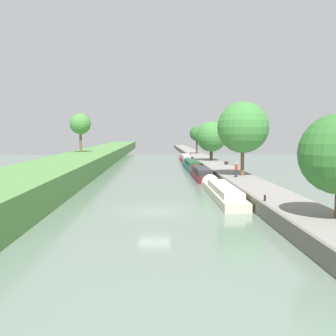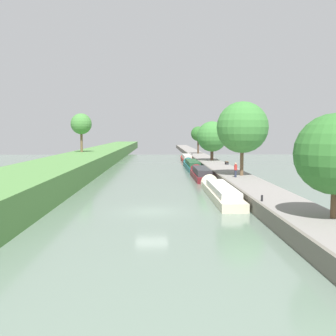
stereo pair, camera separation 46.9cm
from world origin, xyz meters
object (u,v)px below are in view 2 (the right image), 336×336
Objects in this scene: person_walking at (236,170)px; mooring_bollard_far at (192,154)px; narrowboat_red at (186,159)px; narrowboat_teal at (192,165)px; mooring_bollard_near at (262,198)px; narrowboat_maroon at (201,173)px; park_bench at (227,162)px; narrowboat_cream at (220,191)px.

person_walking reaches higher than mooring_bollard_far.
narrowboat_red is at bearing -105.04° from mooring_bollard_far.
mooring_bollard_near is at bearing -87.08° from narrowboat_teal.
narrowboat_teal is at bearing 97.58° from person_walking.
narrowboat_teal is 9.69× the size of person_walking.
narrowboat_maroon is at bearing -90.37° from narrowboat_red.
narrowboat_maroon is at bearing -89.94° from narrowboat_teal.
narrowboat_red is at bearing 103.10° from park_bench.
narrowboat_red is at bearing 89.24° from narrowboat_teal.
person_walking is at bearing -96.68° from park_bench.
narrowboat_teal is at bearing -94.96° from mooring_bollard_far.
mooring_bollard_far reaches higher than narrowboat_maroon.
narrowboat_red is 9.24× the size of park_bench.
narrowboat_cream is at bearing -91.97° from mooring_bollard_far.
mooring_bollard_far is at bearing 86.97° from narrowboat_maroon.
narrowboat_red is (0.05, 46.31, 0.08)m from narrowboat_cream.
narrowboat_teal is 1.16× the size of narrowboat_red.
narrowboat_maroon is 0.80× the size of narrowboat_teal.
narrowboat_maroon is at bearing -119.41° from park_bench.
narrowboat_red reaches higher than narrowboat_teal.
mooring_bollard_near reaches higher than narrowboat_cream.
narrowboat_teal is (-0.02, 14.24, -0.00)m from narrowboat_maroon.
mooring_bollard_far is at bearing 85.04° from narrowboat_teal.
narrowboat_maroon is 7.76× the size of person_walking.
park_bench is (3.20, -27.86, 0.12)m from mooring_bollard_far.
mooring_bollard_near is at bearing -90.00° from mooring_bollard_far.
mooring_bollard_near is (-1.09, -15.69, -0.65)m from person_walking.
person_walking is 3.69× the size of mooring_bollard_far.
narrowboat_red is 21.89m from park_bench.
person_walking is (3.07, -23.06, 1.35)m from narrowboat_teal.
mooring_bollard_far is at bearing 74.96° from narrowboat_red.
mooring_bollard_far is 28.04m from park_bench.
mooring_bollard_far is at bearing 91.37° from person_walking.
narrowboat_red reaches higher than narrowboat_cream.
narrowboat_red is (0.21, 16.21, 0.02)m from narrowboat_teal.
mooring_bollard_near is 33.81m from park_bench.
mooring_bollard_far reaches higher than narrowboat_cream.
narrowboat_teal is 35.74× the size of mooring_bollard_near.
narrowboat_cream is 1.12× the size of narrowboat_red.
mooring_bollard_near is at bearing -93.98° from person_walking.
narrowboat_teal is 35.74× the size of mooring_bollard_far.
narrowboat_teal is 7.31m from park_bench.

